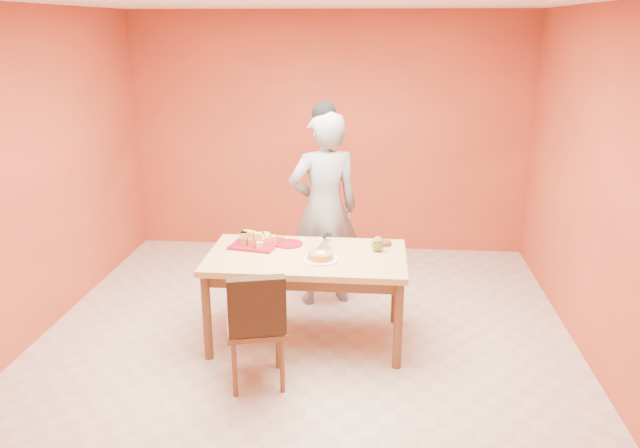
# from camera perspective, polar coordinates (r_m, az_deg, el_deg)

# --- Properties ---
(floor) EXTENTS (5.00, 5.00, 0.00)m
(floor) POSITION_cam_1_polar(r_m,az_deg,el_deg) (5.22, -1.57, -11.27)
(floor) COLOR beige
(floor) RESTS_ON ground
(wall_back) EXTENTS (4.50, 0.00, 4.50)m
(wall_back) POSITION_cam_1_polar(r_m,az_deg,el_deg) (7.15, 0.75, 8.22)
(wall_back) COLOR #CC502F
(wall_back) RESTS_ON floor
(wall_left) EXTENTS (0.00, 5.00, 5.00)m
(wall_left) POSITION_cam_1_polar(r_m,az_deg,el_deg) (5.46, -25.89, 3.47)
(wall_left) COLOR #CC502F
(wall_left) RESTS_ON floor
(wall_right) EXTENTS (0.00, 5.00, 5.00)m
(wall_right) POSITION_cam_1_polar(r_m,az_deg,el_deg) (4.97, 24.99, 2.34)
(wall_right) COLOR #CC502F
(wall_right) RESTS_ON floor
(dining_table) EXTENTS (1.60, 0.90, 0.76)m
(dining_table) POSITION_cam_1_polar(r_m,az_deg,el_deg) (5.08, -1.23, -3.81)
(dining_table) COLOR tan
(dining_table) RESTS_ON floor
(dining_chair) EXTENTS (0.52, 0.58, 0.91)m
(dining_chair) POSITION_cam_1_polar(r_m,az_deg,el_deg) (4.56, -5.92, -9.16)
(dining_chair) COLOR brown
(dining_chair) RESTS_ON floor
(pastry_pile) EXTENTS (0.34, 0.34, 0.11)m
(pastry_pile) POSITION_cam_1_polar(r_m,az_deg,el_deg) (5.27, -5.86, -1.10)
(pastry_pile) COLOR tan
(pastry_pile) RESTS_ON pastry_platter
(person) EXTENTS (0.77, 0.64, 1.82)m
(person) POSITION_cam_1_polar(r_m,az_deg,el_deg) (5.74, 0.38, 1.32)
(person) COLOR gray
(person) RESTS_ON floor
(pastry_platter) EXTENTS (0.44, 0.44, 0.02)m
(pastry_platter) POSITION_cam_1_polar(r_m,az_deg,el_deg) (5.29, -5.83, -1.78)
(pastry_platter) COLOR maroon
(pastry_platter) RESTS_ON dining_table
(red_dinner_plate) EXTENTS (0.28, 0.28, 0.01)m
(red_dinner_plate) POSITION_cam_1_polar(r_m,az_deg,el_deg) (5.27, -2.85, -1.82)
(red_dinner_plate) COLOR maroon
(red_dinner_plate) RESTS_ON dining_table
(white_cake_plate) EXTENTS (0.31, 0.31, 0.01)m
(white_cake_plate) POSITION_cam_1_polar(r_m,az_deg,el_deg) (4.93, 0.04, -3.22)
(white_cake_plate) COLOR white
(white_cake_plate) RESTS_ON dining_table
(sponge_cake) EXTENTS (0.26, 0.26, 0.05)m
(sponge_cake) POSITION_cam_1_polar(r_m,az_deg,el_deg) (4.92, 0.04, -2.91)
(sponge_cake) COLOR orange
(sponge_cake) RESTS_ON white_cake_plate
(cake_server) EXTENTS (0.11, 0.28, 0.01)m
(cake_server) POSITION_cam_1_polar(r_m,az_deg,el_deg) (5.08, 0.34, -1.88)
(cake_server) COLOR white
(cake_server) RESTS_ON sponge_cake
(egg_ornament) EXTENTS (0.11, 0.10, 0.13)m
(egg_ornament) POSITION_cam_1_polar(r_m,az_deg,el_deg) (5.11, 5.29, -1.83)
(egg_ornament) COLOR olive
(egg_ornament) RESTS_ON dining_table
(magenta_glass) EXTENTS (0.07, 0.07, 0.09)m
(magenta_glass) POSITION_cam_1_polar(r_m,az_deg,el_deg) (5.14, 5.32, -1.97)
(magenta_glass) COLOR #D21F5A
(magenta_glass) RESTS_ON dining_table
(checker_tin) EXTENTS (0.13, 0.13, 0.03)m
(checker_tin) POSITION_cam_1_polar(r_m,az_deg,el_deg) (5.28, 5.91, -1.75)
(checker_tin) COLOR #321B0D
(checker_tin) RESTS_ON dining_table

